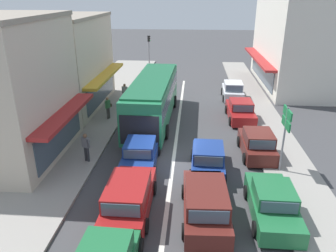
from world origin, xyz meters
The scene contains 20 objects.
ground_plane centered at (0.00, 0.00, 0.00)m, with size 140.00×140.00×0.00m, color #3F3F42.
lane_centre_line centered at (0.00, 4.00, 0.00)m, with size 0.20×28.00×0.01m, color silver.
sidewalk_left centered at (-6.80, 6.00, 0.07)m, with size 5.20×44.00×0.14m, color gray.
kerb_right centered at (6.20, 6.00, 0.06)m, with size 2.80×44.00×0.12m, color gray.
shopfront_mid_block centered at (-10.18, 8.80, 3.60)m, with size 8.63×9.40×7.21m.
building_right_far centered at (11.48, 17.15, 4.36)m, with size 8.30×13.34×8.74m.
city_bus centered at (-1.83, 6.01, 1.88)m, with size 2.94×10.92×3.23m.
wagon_queue_far_back centered at (1.62, -4.84, 0.75)m, with size 2.07×4.57×1.58m.
wagon_behind_bus_near centered at (-1.58, -4.70, 0.75)m, with size 1.94×4.50×1.58m.
hatchback_queue_gap_filler centered at (1.86, -0.96, 0.71)m, with size 1.88×3.74×1.54m.
sedan_adjacent_lane_trail centered at (-1.75, -0.60, 0.66)m, with size 1.95×4.23×1.47m.
parked_sedan_kerb_front centered at (4.40, -4.53, 0.66)m, with size 1.92×4.21×1.47m.
parked_hatchback_kerb_second centered at (4.73, 1.11, 0.71)m, with size 1.89×3.74×1.54m.
parked_sedan_kerb_third centered at (4.52, 6.93, 0.66)m, with size 1.98×4.24×1.47m.
parked_hatchback_kerb_rear centered at (4.48, 12.07, 0.71)m, with size 1.86×3.72×1.54m.
traffic_light_downstreet centered at (-4.24, 21.98, 2.85)m, with size 0.33×0.24×4.20m.
directional_road_sign centered at (5.62, -0.74, 2.70)m, with size 0.10×1.40×3.60m.
pedestrian_with_handbag_near centered at (-5.15, 5.97, 1.07)m, with size 0.40×0.65×1.63m.
pedestrian_browsing_midblock centered at (-4.71, -0.58, 1.07)m, with size 0.53×0.35×1.63m.
pedestrian_far_walker centered at (-4.68, 9.75, 1.07)m, with size 0.53×0.35×1.63m.
Camera 1 is at (0.97, -16.16, 8.76)m, focal length 35.00 mm.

